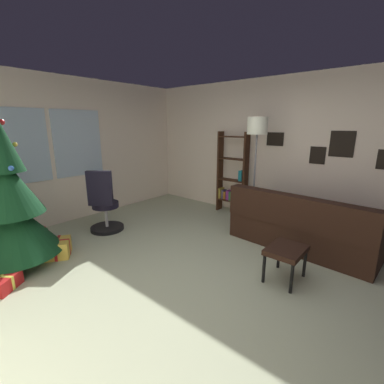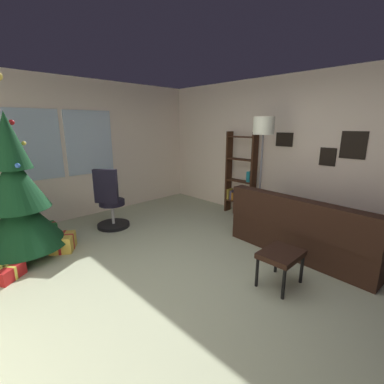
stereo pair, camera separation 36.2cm
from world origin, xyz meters
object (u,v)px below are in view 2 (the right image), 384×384
gift_box_red (5,273)px  bookshelf (240,180)px  gift_box_green (49,228)px  office_chair (111,206)px  gift_box_gold (63,242)px  holiday_tree (18,200)px  footstool (281,257)px  couch (320,232)px  floor_lamp (263,135)px

gift_box_red → bookshelf: (3.95, -0.49, 0.63)m
gift_box_green → office_chair: office_chair is taller
office_chair → gift_box_gold: bearing=-162.9°
office_chair → gift_box_red: bearing=-160.6°
gift_box_red → bookshelf: 4.03m
holiday_tree → bookshelf: (3.62, -0.97, -0.09)m
gift_box_red → gift_box_gold: bearing=22.2°
footstool → bookshelf: bookshelf is taller
gift_box_red → office_chair: (1.69, 0.60, 0.33)m
couch → office_chair: bearing=121.0°
gift_box_red → bookshelf: bookshelf is taller
floor_lamp → bookshelf: bearing=59.0°
footstool → gift_box_green: footstool is taller
holiday_tree → floor_lamp: bearing=-27.7°
gift_box_green → floor_lamp: floor_lamp is taller
gift_box_gold → office_chair: size_ratio=0.42×
holiday_tree → bookshelf: bearing=-15.0°
gift_box_green → floor_lamp: size_ratio=0.12×
couch → gift_box_gold: couch is taller
gift_box_green → office_chair: (0.88, -0.50, 0.32)m
couch → gift_box_gold: 3.72m
gift_box_gold → office_chair: office_chair is taller
footstool → office_chair: bearing=100.5°
couch → floor_lamp: 1.71m
footstool → bookshelf: size_ratio=0.30×
footstool → gift_box_red: (-2.22, 2.31, -0.27)m
office_chair → floor_lamp: (1.84, -1.80, 1.20)m
gift_box_red → bookshelf: size_ratio=0.27×
gift_box_green → office_chair: bearing=-29.6°
holiday_tree → bookshelf: 3.75m
office_chair → gift_box_green: bearing=150.4°
couch → bookshelf: bookshelf is taller
couch → footstool: (-1.19, -0.03, 0.06)m
footstool → bookshelf: bearing=46.5°
bookshelf → holiday_tree: bearing=165.0°
footstool → gift_box_red: footstool is taller
couch → bookshelf: (0.54, 1.79, 0.43)m
gift_box_gold → office_chair: 1.01m
gift_box_green → gift_box_gold: bearing=-93.0°
couch → office_chair: 3.36m
footstool → gift_box_red: size_ratio=1.11×
couch → footstool: 1.19m
bookshelf → floor_lamp: size_ratio=0.87×
office_chair → bookshelf: size_ratio=0.65×
floor_lamp → couch: bearing=-95.8°
holiday_tree → office_chair: holiday_tree is taller
floor_lamp → gift_box_red: bearing=161.2°
holiday_tree → gift_box_green: 1.06m
couch → office_chair: (-1.73, 2.88, 0.13)m
gift_box_gold → floor_lamp: bearing=-28.7°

